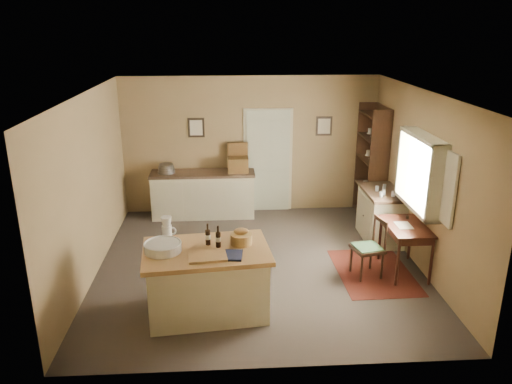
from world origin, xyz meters
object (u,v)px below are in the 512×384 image
work_island (207,279)px  shelving_unit (374,163)px  sideboard (204,193)px  right_cabinet (381,215)px  writing_desk (406,231)px  desk_chair (367,249)px

work_island → shelving_unit: bearing=40.4°
sideboard → right_cabinet: sideboard is taller
writing_desk → desk_chair: bearing=-170.8°
writing_desk → desk_chair: 0.65m
sideboard → writing_desk: sideboard is taller
sideboard → desk_chair: 3.67m
work_island → right_cabinet: work_island is taller
work_island → right_cabinet: (2.97, 2.18, -0.02)m
desk_chair → right_cabinet: 1.46m
work_island → sideboard: 3.50m
desk_chair → shelving_unit: 2.64m
desk_chair → shelving_unit: size_ratio=0.41×
right_cabinet → writing_desk: bearing=-90.0°
writing_desk → right_cabinet: right_cabinet is taller
work_island → desk_chair: size_ratio=1.91×
desk_chair → sideboard: bearing=121.0°
writing_desk → work_island: bearing=-162.3°
work_island → writing_desk: (2.97, 0.95, 0.19)m
writing_desk → right_cabinet: 1.25m
desk_chair → shelving_unit: bearing=60.0°
writing_desk → shelving_unit: shelving_unit is taller
shelving_unit → sideboard: bearing=176.5°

